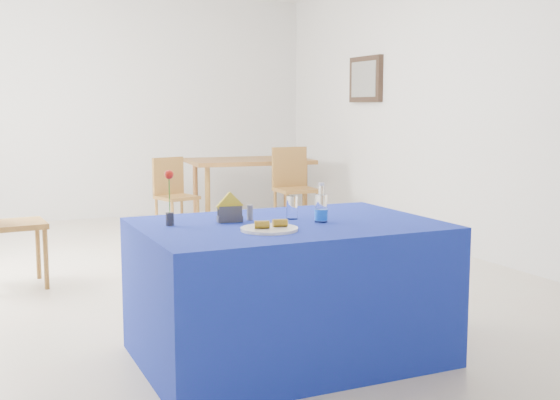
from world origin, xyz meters
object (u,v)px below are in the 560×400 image
at_px(water_bottle, 321,209).
at_px(chair_bg_right, 293,182).
at_px(chair_bg_left, 173,190).
at_px(chair_win_a, 2,215).
at_px(plate, 269,229).
at_px(oak_table, 249,165).
at_px(blue_table, 288,290).

bearing_deg(water_bottle, chair_bg_right, 66.69).
height_order(chair_bg_left, chair_win_a, chair_win_a).
bearing_deg(chair_bg_left, chair_bg_right, -26.44).
bearing_deg(plate, oak_table, 69.25).
bearing_deg(chair_bg_right, blue_table, -113.68).
distance_m(plate, water_bottle, 0.39).
distance_m(plate, blue_table, 0.47).
bearing_deg(chair_bg_left, plate, -115.09).
bearing_deg(plate, blue_table, 44.27).
bearing_deg(oak_table, plate, -110.75).
xyz_separation_m(oak_table, chair_bg_right, (0.20, -0.83, -0.14)).
distance_m(blue_table, water_bottle, 0.49).
height_order(water_bottle, chair_bg_left, water_bottle).
relative_size(oak_table, chair_bg_left, 1.83).
relative_size(chair_bg_left, chair_bg_right, 0.90).
relative_size(blue_table, chair_bg_right, 1.71).
height_order(chair_bg_left, chair_bg_right, chair_bg_right).
xyz_separation_m(plate, oak_table, (1.79, 4.72, -0.09)).
bearing_deg(blue_table, chair_bg_right, 64.16).
bearing_deg(blue_table, plate, -135.73).
bearing_deg(blue_table, oak_table, 70.62).
bearing_deg(chair_bg_right, plate, -114.89).
xyz_separation_m(blue_table, chair_bg_left, (0.47, 3.95, 0.11)).
bearing_deg(chair_bg_right, oak_table, 105.80).
height_order(blue_table, chair_bg_right, chair_bg_right).
xyz_separation_m(water_bottle, chair_bg_right, (1.62, 3.77, -0.29)).
distance_m(oak_table, chair_bg_left, 1.28).
xyz_separation_m(water_bottle, chair_bg_left, (0.30, 4.01, -0.34)).
bearing_deg(water_bottle, chair_win_a, 123.26).
bearing_deg(chair_bg_left, oak_table, 11.32).
height_order(plate, chair_win_a, chair_win_a).
height_order(oak_table, chair_bg_left, chair_bg_left).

